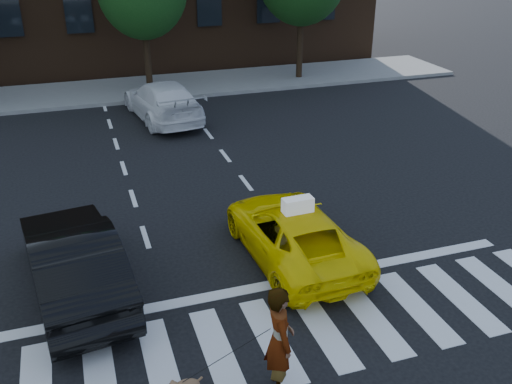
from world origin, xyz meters
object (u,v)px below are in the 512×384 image
white_suv (163,100)px  taxi (293,232)px  woman (280,340)px  black_sedan (74,261)px

white_suv → taxi: bearing=87.8°
woman → taxi: bearing=-20.1°
white_suv → woman: 14.28m
black_sedan → woman: (2.94, -3.69, 0.19)m
taxi → white_suv: 10.71m
taxi → woman: 3.99m
taxi → woman: (-1.68, -3.60, 0.34)m
black_sedan → woman: size_ratio=2.42×
white_suv → woman: woman is taller
black_sedan → white_suv: black_sedan is taller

